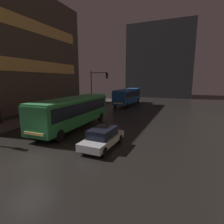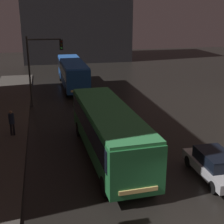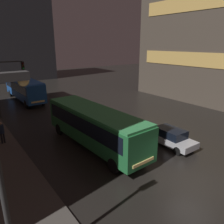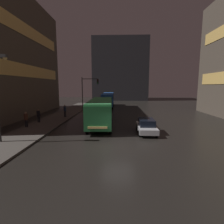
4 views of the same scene
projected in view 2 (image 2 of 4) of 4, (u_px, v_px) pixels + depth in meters
building_far_backdrop at (74, 1)px, 54.25m from camera, size 18.07×12.00×20.10m
bus_near at (108, 128)px, 18.23m from camera, size 3.00×10.75×3.09m
bus_far at (72, 71)px, 35.24m from camera, size 2.59×10.92×3.09m
car_taxi at (215, 165)px, 16.38m from camera, size 1.85×4.23×1.43m
pedestrian_near at (12, 121)px, 21.47m from camera, size 0.48×0.48×1.80m
traffic_light_main at (41, 60)px, 27.77m from camera, size 3.17×0.35×6.33m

